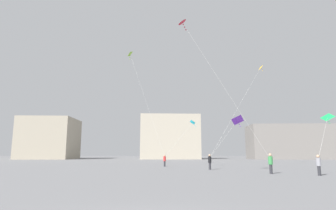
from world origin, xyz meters
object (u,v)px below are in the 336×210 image
object	(u,v)px
kite_amber_diamond	(260,68)
building_right_hall	(293,142)
person_in_grey	(319,164)
person_in_red	(165,160)
kite_lime_delta	(131,57)
building_left_hall	(50,139)
person_in_black	(210,161)
kite_cyan_delta	(192,123)
kite_crimson_diamond	(185,26)
kite_violet_delta	(237,120)
building_centre_hall	(170,137)
kite_emerald_delta	(327,118)
person_in_green	(271,163)

from	to	relation	value
kite_amber_diamond	building_right_hall	size ratio (longest dim) A/B	0.57
person_in_grey	building_right_hall	world-z (taller)	building_right_hall
person_in_red	building_right_hall	distance (m)	56.89
person_in_red	kite_lime_delta	world-z (taller)	kite_lime_delta
person_in_red	building_left_hall	bearing A→B (deg)	-33.29
person_in_black	kite_cyan_delta	size ratio (longest dim) A/B	0.35
person_in_black	building_left_hall	size ratio (longest dim) A/B	0.11
kite_crimson_diamond	kite_violet_delta	xyz separation A→B (m)	(5.72, 7.12, -7.36)
kite_crimson_diamond	kite_cyan_delta	bearing A→B (deg)	84.39
kite_amber_diamond	building_centre_hall	xyz separation A→B (m)	(-15.27, 39.42, -8.75)
person_in_black	kite_amber_diamond	distance (m)	20.70
kite_cyan_delta	building_left_hall	size ratio (longest dim) A/B	0.31
person_in_black	person_in_red	size ratio (longest dim) A/B	1.06
building_centre_hall	kite_violet_delta	bearing A→B (deg)	-81.19
kite_cyan_delta	kite_emerald_delta	distance (m)	15.80
person_in_black	kite_lime_delta	bearing A→B (deg)	108.32
person_in_green	building_left_hall	distance (m)	73.40
kite_crimson_diamond	kite_emerald_delta	xyz separation A→B (m)	(14.22, 5.34, -7.35)
kite_amber_diamond	kite_emerald_delta	bearing A→B (deg)	-84.63
person_in_grey	person_in_red	bearing A→B (deg)	-2.86
kite_crimson_diamond	building_centre_hall	world-z (taller)	kite_crimson_diamond
kite_lime_delta	kite_violet_delta	world-z (taller)	kite_lime_delta
person_in_black	kite_emerald_delta	xyz separation A→B (m)	(11.23, -4.07, 4.33)
kite_violet_delta	kite_cyan_delta	distance (m)	8.66
person_in_grey	building_left_hall	world-z (taller)	building_left_hall
kite_violet_delta	building_left_hall	distance (m)	69.13
kite_emerald_delta	building_left_hall	size ratio (longest dim) A/B	0.29
person_in_green	person_in_grey	distance (m)	3.85
kite_lime_delta	kite_violet_delta	size ratio (longest dim) A/B	3.27
person_in_green	kite_cyan_delta	bearing A→B (deg)	-37.38
person_in_grey	kite_emerald_delta	size ratio (longest dim) A/B	0.38
kite_cyan_delta	kite_violet_delta	bearing A→B (deg)	-60.26
kite_lime_delta	building_right_hall	bearing A→B (deg)	48.77
kite_lime_delta	person_in_grey	bearing A→B (deg)	-35.12
kite_cyan_delta	person_in_grey	bearing A→B (deg)	-53.69
person_in_black	kite_crimson_diamond	size ratio (longest dim) A/B	0.14
kite_crimson_diamond	building_right_hall	world-z (taller)	kite_crimson_diamond
kite_emerald_delta	building_centre_hall	xyz separation A→B (m)	(-16.72, 54.89, 1.17)
person_in_black	person_in_green	xyz separation A→B (m)	(4.78, -5.93, 0.06)
person_in_green	building_centre_hall	size ratio (longest dim) A/B	0.10
person_in_red	kite_amber_diamond	xyz separation A→B (m)	(15.11, 4.49, 14.31)
kite_lime_delta	building_centre_hall	world-z (taller)	kite_lime_delta
kite_emerald_delta	person_in_green	bearing A→B (deg)	-163.87
kite_amber_diamond	building_left_hall	bearing A→B (deg)	142.43
person_in_grey	kite_crimson_diamond	distance (m)	16.16
person_in_red	kite_crimson_diamond	xyz separation A→B (m)	(2.34, -16.31, 11.74)
kite_cyan_delta	building_left_hall	world-z (taller)	building_left_hall
person_in_green	building_centre_hall	distance (m)	57.93
kite_crimson_diamond	person_in_grey	bearing A→B (deg)	7.75
person_in_black	kite_emerald_delta	bearing A→B (deg)	-65.94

